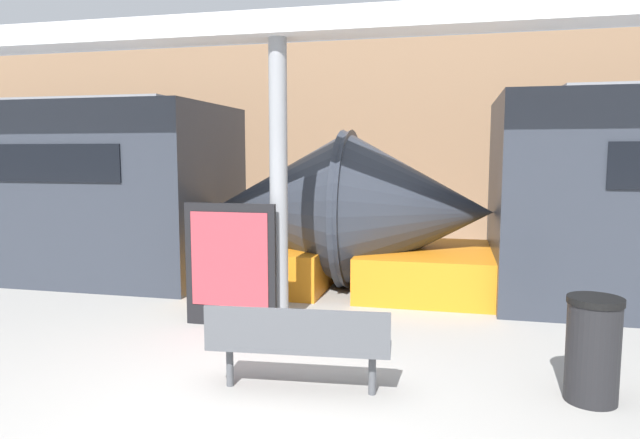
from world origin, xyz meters
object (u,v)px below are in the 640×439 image
poster_board (230,265)px  support_column_near (279,184)px  trash_bin (593,349)px  bench_near (298,341)px

poster_board → support_column_near: 1.21m
trash_bin → poster_board: bearing=161.0°
bench_near → trash_bin: trash_bin is taller
poster_board → support_column_near: bearing=24.3°
trash_bin → support_column_near: (-3.47, 1.65, 1.36)m
trash_bin → bench_near: bearing=-170.3°
bench_near → support_column_near: bearing=106.7°
bench_near → trash_bin: (2.64, 0.45, -0.02)m
trash_bin → support_column_near: bearing=154.5°
poster_board → support_column_near: (0.58, 0.26, 1.03)m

